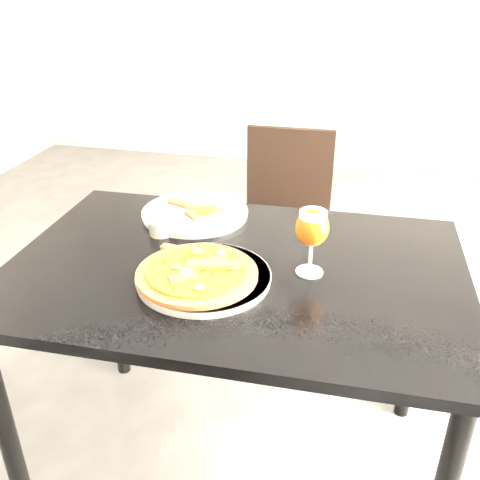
% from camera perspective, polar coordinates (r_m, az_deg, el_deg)
% --- Properties ---
extents(ground, '(6.00, 6.00, 0.00)m').
position_cam_1_polar(ground, '(1.88, 2.45, -23.54)').
color(ground, '#4F4E51').
rests_on(ground, ground).
extents(dining_table, '(1.21, 0.82, 0.75)m').
position_cam_1_polar(dining_table, '(1.46, -0.45, -5.67)').
color(dining_table, black).
rests_on(dining_table, ground).
extents(chair_far, '(0.40, 0.40, 0.85)m').
position_cam_1_polar(chair_far, '(2.31, 4.75, 1.95)').
color(chair_far, black).
rests_on(chair_far, ground).
extents(plate_main, '(0.36, 0.36, 0.02)m').
position_cam_1_polar(plate_main, '(1.34, -3.90, -3.98)').
color(plate_main, silver).
rests_on(plate_main, dining_table).
extents(pizza, '(0.30, 0.30, 0.03)m').
position_cam_1_polar(pizza, '(1.33, -4.56, -3.46)').
color(pizza, '#994E25').
rests_on(pizza, plate_main).
extents(plate_second, '(0.41, 0.41, 0.02)m').
position_cam_1_polar(plate_second, '(1.69, -4.81, 2.89)').
color(plate_second, silver).
rests_on(plate_second, dining_table).
extents(crust_scraps, '(0.21, 0.14, 0.02)m').
position_cam_1_polar(crust_scraps, '(1.67, -4.39, 3.24)').
color(crust_scraps, '#994E25').
rests_on(crust_scraps, plate_second).
extents(loose_crust, '(0.11, 0.04, 0.01)m').
position_cam_1_polar(loose_crust, '(1.49, -6.50, -0.97)').
color(loose_crust, '#994E25').
rests_on(loose_crust, dining_table).
extents(sauce_cup, '(0.07, 0.07, 0.04)m').
position_cam_1_polar(sauce_cup, '(1.58, -8.49, 1.41)').
color(sauce_cup, beige).
rests_on(sauce_cup, dining_table).
extents(beer_glass, '(0.08, 0.08, 0.18)m').
position_cam_1_polar(beer_glass, '(1.33, 7.72, 1.26)').
color(beer_glass, silver).
rests_on(beer_glass, dining_table).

